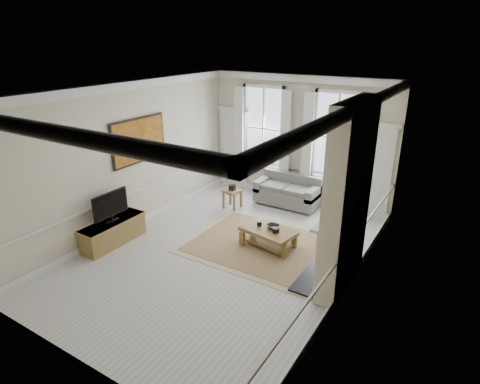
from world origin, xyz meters
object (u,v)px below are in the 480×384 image
Objects in this scene: side_table at (232,194)px; coffee_table at (268,233)px; tv_stand at (113,232)px; sofa at (288,192)px.

side_table reaches higher than coffee_table.
coffee_table is 0.84× the size of tv_stand.
tv_stand is at bearing -141.19° from coffee_table.
sofa is at bearing 115.62° from coffee_table.
tv_stand reaches higher than coffee_table.
tv_stand is (-1.17, -3.03, -0.13)m from side_table.
coffee_table is (0.66, -2.41, 0.01)m from sofa.
sofa is 3.34× the size of side_table.
coffee_table is at bearing -37.50° from side_table.
sofa is 2.50m from coffee_table.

